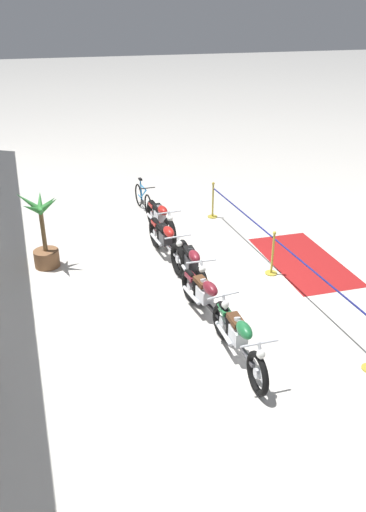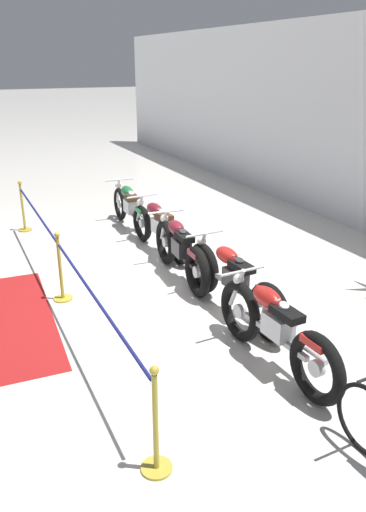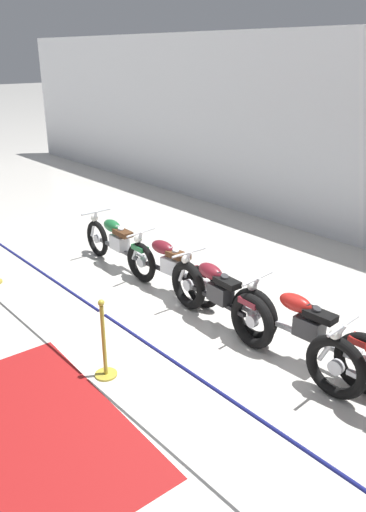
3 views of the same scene
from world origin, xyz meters
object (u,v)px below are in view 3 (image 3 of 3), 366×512
at_px(stanchion_far_left, 54,292).
at_px(floor_banner, 41,427).
at_px(motorcycle_red_3, 305,331).
at_px(motorcycle_green_0, 118,244).
at_px(motorcycle_maroon_1, 170,267).
at_px(stanchion_mid_left, 104,351).
at_px(motorcycle_maroon_2, 218,296).

bearing_deg(stanchion_far_left, floor_banner, -33.76).
bearing_deg(motorcycle_red_3, floor_banner, -109.56).
height_order(motorcycle_green_0, motorcycle_maroon_1, motorcycle_green_0).
height_order(motorcycle_maroon_1, stanchion_mid_left, stanchion_mid_left).
relative_size(motorcycle_green_0, floor_banner, 0.74).
bearing_deg(stanchion_mid_left, motorcycle_maroon_1, 121.13).
distance_m(motorcycle_maroon_1, floor_banner, 3.53).
bearing_deg(motorcycle_green_0, floor_banner, -45.36).
xyz_separation_m(motorcycle_red_3, stanchion_far_left, (-2.65, -2.07, 0.22)).
height_order(motorcycle_red_3, floor_banner, motorcycle_red_3).
distance_m(motorcycle_maroon_1, motorcycle_maroon_2, 1.29).
relative_size(motorcycle_maroon_1, stanchion_far_left, 0.29).
bearing_deg(motorcycle_maroon_1, motorcycle_maroon_2, -7.51).
bearing_deg(motorcycle_green_0, motorcycle_red_3, 0.51).
distance_m(stanchion_far_left, floor_banner, 1.98).
bearing_deg(floor_banner, motorcycle_maroon_2, 98.72).
bearing_deg(motorcycle_red_3, motorcycle_maroon_2, -173.84).
distance_m(motorcycle_red_3, stanchion_far_left, 3.36).
bearing_deg(motorcycle_green_0, motorcycle_maroon_1, 2.15).
bearing_deg(motorcycle_maroon_2, motorcycle_red_3, 6.16).
height_order(stanchion_far_left, floor_banner, stanchion_far_left).
height_order(motorcycle_maroon_1, stanchion_far_left, stanchion_far_left).
bearing_deg(motorcycle_red_3, motorcycle_maroon_1, 179.64).
bearing_deg(floor_banner, stanchion_mid_left, 110.45).
relative_size(motorcycle_red_3, stanchion_mid_left, 2.27).
xyz_separation_m(motorcycle_green_0, stanchion_mid_left, (2.69, -2.03, -0.11)).
distance_m(stanchion_mid_left, floor_banner, 1.14).
distance_m(motorcycle_red_3, stanchion_mid_left, 2.51).
xyz_separation_m(motorcycle_maroon_2, stanchion_mid_left, (-0.02, -1.91, -0.11)).
bearing_deg(motorcycle_maroon_1, motorcycle_green_0, -177.85).
bearing_deg(motorcycle_maroon_2, motorcycle_maroon_1, 172.49).
bearing_deg(motorcycle_maroon_2, motorcycle_green_0, 177.58).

